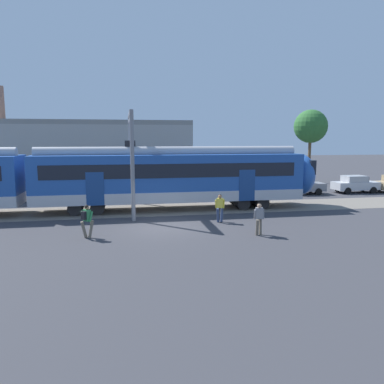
# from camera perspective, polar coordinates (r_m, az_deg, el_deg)

# --- Properties ---
(ground_plane) EXTENTS (160.00, 160.00, 0.00)m
(ground_plane) POSITION_cam_1_polar(r_m,az_deg,el_deg) (20.73, -4.53, -5.45)
(ground_plane) COLOR #38383D
(track_bed) EXTENTS (80.00, 4.40, 0.01)m
(track_bed) POSITION_cam_1_polar(r_m,az_deg,el_deg) (26.95, -27.14, -3.14)
(track_bed) COLOR slate
(track_bed) RESTS_ON ground
(commuter_train) EXTENTS (38.05, 3.07, 4.73)m
(commuter_train) POSITION_cam_1_polar(r_m,az_deg,el_deg) (26.00, -22.22, 1.78)
(commuter_train) COLOR silver
(commuter_train) RESTS_ON ground
(pedestrian_green) EXTENTS (0.69, 0.50, 1.67)m
(pedestrian_green) POSITION_cam_1_polar(r_m,az_deg,el_deg) (19.08, -15.76, -3.89)
(pedestrian_green) COLOR #6B6051
(pedestrian_green) RESTS_ON ground
(pedestrian_yellow) EXTENTS (0.65, 0.56, 1.67)m
(pedestrian_yellow) POSITION_cam_1_polar(r_m,az_deg,el_deg) (21.90, 4.27, -2.14)
(pedestrian_yellow) COLOR navy
(pedestrian_yellow) RESTS_ON ground
(pedestrian_grey) EXTENTS (0.62, 0.60, 1.67)m
(pedestrian_grey) POSITION_cam_1_polar(r_m,az_deg,el_deg) (19.24, 10.18, -3.62)
(pedestrian_grey) COLOR #6B6051
(pedestrian_grey) RESTS_ON ground
(parked_car_grey) EXTENTS (4.06, 1.87, 1.54)m
(parked_car_grey) POSITION_cam_1_polar(r_m,az_deg,el_deg) (34.21, 16.25, 0.99)
(parked_car_grey) COLOR gray
(parked_car_grey) RESTS_ON ground
(parked_car_silver) EXTENTS (4.00, 1.77, 1.54)m
(parked_car_silver) POSITION_cam_1_polar(r_m,az_deg,el_deg) (36.81, 23.62, 1.12)
(parked_car_silver) COLOR #B7BABF
(parked_car_silver) RESTS_ON ground
(catenary_gantry) EXTENTS (0.24, 6.64, 6.53)m
(catenary_gantry) POSITION_cam_1_polar(r_m,az_deg,el_deg) (25.32, -9.28, 6.80)
(catenary_gantry) COLOR gray
(catenary_gantry) RESTS_ON ground
(background_building) EXTENTS (19.87, 5.00, 9.20)m
(background_building) POSITION_cam_1_polar(r_m,az_deg,el_deg) (34.70, -17.07, 5.08)
(background_building) COLOR gray
(background_building) RESTS_ON ground
(street_tree_right) EXTENTS (3.61, 3.61, 7.97)m
(street_tree_right) POSITION_cam_1_polar(r_m,az_deg,el_deg) (43.32, 17.63, 9.47)
(street_tree_right) COLOR brown
(street_tree_right) RESTS_ON ground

